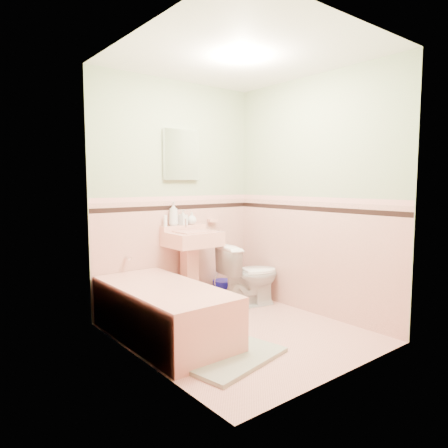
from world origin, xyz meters
TOP-DOWN VIEW (x-y plane):
  - floor at (0.00, 0.00)m, footprint 2.20×2.20m
  - ceiling at (0.00, 0.00)m, footprint 2.20×2.20m
  - wall_back at (0.00, 1.10)m, footprint 2.50×0.00m
  - wall_front at (0.00, -1.10)m, footprint 2.50×0.00m
  - wall_left at (-1.00, 0.00)m, footprint 0.00×2.50m
  - wall_right at (1.00, 0.00)m, footprint 0.00×2.50m
  - wainscot_back at (0.00, 1.09)m, footprint 2.00×0.00m
  - wainscot_front at (0.00, -1.09)m, footprint 2.00×0.00m
  - wainscot_left at (-0.99, 0.00)m, footprint 0.00×2.20m
  - wainscot_right at (0.99, 0.00)m, footprint 0.00×2.20m
  - accent_back at (0.00, 1.08)m, footprint 2.00×0.00m
  - accent_front at (0.00, -1.08)m, footprint 2.00×0.00m
  - accent_left at (-0.98, 0.00)m, footprint 0.00×2.20m
  - accent_right at (0.98, 0.00)m, footprint 0.00×2.20m
  - cap_back at (0.00, 1.08)m, footprint 2.00×0.00m
  - cap_front at (0.00, -1.08)m, footprint 2.00×0.00m
  - cap_left at (-0.98, 0.00)m, footprint 0.00×2.20m
  - cap_right at (0.98, 0.00)m, footprint 0.00×2.20m
  - bathtub at (-0.63, 0.33)m, footprint 0.70×1.50m
  - tub_faucet at (-0.63, 1.05)m, footprint 0.04×0.12m
  - sink at (0.05, 0.86)m, footprint 0.55×0.48m
  - sink_faucet at (0.05, 1.00)m, footprint 0.02×0.02m
  - medicine_cabinet at (0.05, 1.07)m, footprint 0.44×0.04m
  - soap_dish at (0.47, 1.06)m, footprint 0.11×0.06m
  - soap_bottle_left at (-0.08, 1.04)m, footprint 0.13×0.13m
  - soap_bottle_mid at (0.05, 1.04)m, footprint 0.09×0.10m
  - soap_bottle_right at (0.16, 1.04)m, footprint 0.14×0.14m
  - tube at (-0.18, 1.04)m, footprint 0.05×0.05m
  - toilet at (0.64, 0.59)m, footprint 0.75×0.51m
  - bucket at (0.54, 0.95)m, footprint 0.32×0.32m
  - bath_mat at (-0.44, -0.38)m, footprint 0.93×0.71m
  - shoe at (-0.42, -0.26)m, footprint 0.16×0.12m

SIDE VIEW (x-z plane):
  - floor at x=0.00m, z-range 0.00..0.00m
  - bath_mat at x=-0.44m, z-range 0.00..0.03m
  - shoe at x=-0.42m, z-range 0.03..0.09m
  - bucket at x=0.54m, z-range 0.00..0.24m
  - bathtub at x=-0.63m, z-range 0.00..0.45m
  - toilet at x=0.64m, z-range 0.00..0.70m
  - sink at x=0.05m, z-range 0.00..0.86m
  - wainscot_back at x=0.00m, z-range -0.40..1.60m
  - wainscot_front at x=0.00m, z-range -0.40..1.60m
  - wainscot_left at x=-0.99m, z-range -0.50..1.70m
  - wainscot_right at x=0.99m, z-range -0.50..1.70m
  - tub_faucet at x=-0.63m, z-range 0.61..0.65m
  - sink_faucet at x=0.05m, z-range 0.90..1.00m
  - soap_dish at x=0.47m, z-range 0.93..0.97m
  - tube at x=-0.18m, z-range 0.92..1.04m
  - soap_bottle_right at x=0.16m, z-range 0.92..1.06m
  - soap_bottle_mid at x=0.05m, z-range 0.92..1.09m
  - soap_bottle_left at x=-0.08m, z-range 0.92..1.18m
  - accent_left at x=-0.98m, z-range 0.02..2.22m
  - accent_right at x=0.98m, z-range 0.02..2.22m
  - accent_back at x=0.00m, z-range 0.12..2.12m
  - accent_front at x=0.00m, z-range 0.12..2.12m
  - cap_back at x=0.00m, z-range 0.22..2.22m
  - cap_front at x=0.00m, z-range 0.22..2.22m
  - cap_left at x=-0.98m, z-range 0.12..2.32m
  - cap_right at x=0.98m, z-range 0.12..2.32m
  - wall_back at x=0.00m, z-range 0.00..2.50m
  - wall_front at x=0.00m, z-range 0.00..2.50m
  - wall_left at x=-1.00m, z-range 0.00..2.50m
  - wall_right at x=1.00m, z-range 0.00..2.50m
  - medicine_cabinet at x=0.05m, z-range 1.42..1.98m
  - ceiling at x=0.00m, z-range 2.50..2.50m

